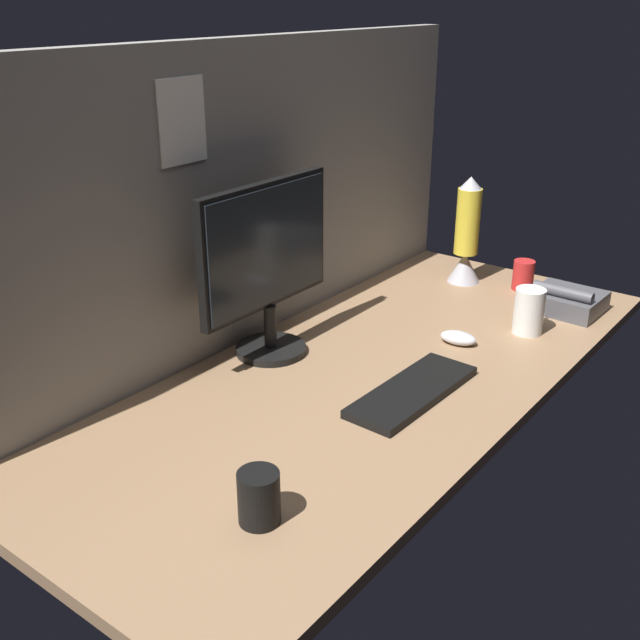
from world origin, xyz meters
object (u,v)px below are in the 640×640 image
(monitor, at_px, (267,261))
(mug_black_travel, at_px, (259,497))
(lava_lamp, at_px, (466,239))
(mug_red_plastic, at_px, (523,275))
(mouse, at_px, (458,338))
(desk_phone, at_px, (567,301))
(keyboard, at_px, (412,391))
(mug_ceramic_white, at_px, (529,311))

(monitor, height_order, mug_black_travel, monitor)
(lava_lamp, bearing_deg, mug_red_plastic, -75.56)
(mouse, relative_size, desk_phone, 0.49)
(monitor, relative_size, lava_lamp, 1.31)
(lava_lamp, distance_m, desk_phone, 0.37)
(monitor, distance_m, keyboard, 0.47)
(monitor, height_order, mug_red_plastic, monitor)
(mug_ceramic_white, height_order, desk_phone, mug_ceramic_white)
(mug_red_plastic, height_order, lava_lamp, lava_lamp)
(mug_black_travel, distance_m, mug_ceramic_white, 1.04)
(mug_black_travel, bearing_deg, mouse, 4.65)
(mug_red_plastic, distance_m, lava_lamp, 0.21)
(keyboard, distance_m, mouse, 0.32)
(keyboard, relative_size, mug_black_travel, 3.77)
(mouse, distance_m, mug_black_travel, 0.86)
(mug_ceramic_white, bearing_deg, mug_black_travel, 177.63)
(desk_phone, bearing_deg, mug_red_plastic, 63.09)
(keyboard, bearing_deg, mug_red_plastic, 7.49)
(mug_red_plastic, relative_size, lava_lamp, 0.27)
(keyboard, relative_size, mug_ceramic_white, 2.96)
(mug_black_travel, xyz_separation_m, lava_lamp, (1.29, 0.28, 0.09))
(mug_black_travel, bearing_deg, lava_lamp, 12.25)
(mug_ceramic_white, xyz_separation_m, desk_phone, (0.21, -0.03, -0.03))
(mug_red_plastic, xyz_separation_m, mug_ceramic_white, (-0.30, -0.14, 0.02))
(mug_ceramic_white, bearing_deg, desk_phone, -7.58)
(mouse, relative_size, mug_ceramic_white, 0.77)
(mug_black_travel, bearing_deg, mug_red_plastic, 4.35)
(lava_lamp, bearing_deg, mug_black_travel, -167.75)
(mug_red_plastic, bearing_deg, desk_phone, -116.91)
(monitor, xyz_separation_m, lava_lamp, (0.77, -0.15, -0.10))
(lava_lamp, relative_size, desk_phone, 1.73)
(keyboard, distance_m, mug_ceramic_white, 0.50)
(monitor, distance_m, mug_ceramic_white, 0.73)
(mug_black_travel, bearing_deg, mug_ceramic_white, -2.37)
(mug_red_plastic, relative_size, desk_phone, 0.47)
(keyboard, distance_m, lava_lamp, 0.80)
(monitor, height_order, lava_lamp, monitor)
(mouse, height_order, mug_black_travel, mug_black_travel)
(keyboard, height_order, desk_phone, desk_phone)
(lava_lamp, height_order, desk_phone, lava_lamp)
(mug_black_travel, bearing_deg, keyboard, 2.18)
(keyboard, xyz_separation_m, desk_phone, (0.70, -0.09, 0.02))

